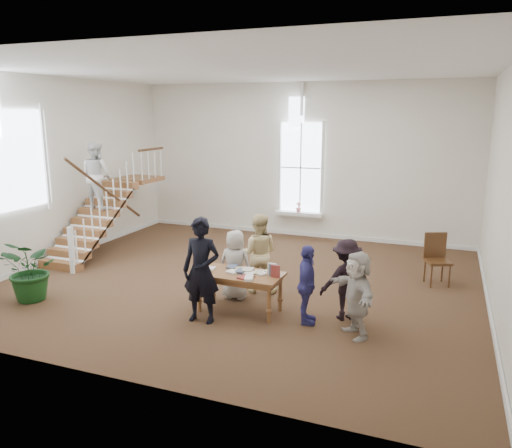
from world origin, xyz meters
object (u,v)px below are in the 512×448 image
at_px(woman_cluster_b, 346,279).
at_px(floor_plant, 32,270).
at_px(woman_cluster_a, 307,285).
at_px(woman_cluster_c, 357,294).
at_px(police_officer, 201,270).
at_px(elderly_woman, 235,264).
at_px(library_table, 240,277).
at_px(side_chair, 437,255).
at_px(person_yellow, 258,253).

distance_m(woman_cluster_b, floor_plant, 6.06).
height_order(woman_cluster_a, woman_cluster_c, woman_cluster_c).
xyz_separation_m(police_officer, elderly_woman, (0.10, 1.25, -0.24)).
bearing_deg(floor_plant, woman_cluster_a, 9.42).
bearing_deg(floor_plant, police_officer, 4.96).
bearing_deg(library_table, side_chair, 42.80).
distance_m(person_yellow, floor_plant, 4.47).
height_order(library_table, floor_plant, floor_plant).
distance_m(library_table, elderly_woman, 0.70).
xyz_separation_m(library_table, woman_cluster_b, (1.89, 0.37, 0.08)).
height_order(police_officer, woman_cluster_a, police_officer).
relative_size(person_yellow, woman_cluster_b, 1.12).
distance_m(person_yellow, woman_cluster_b, 2.08).
bearing_deg(library_table, woman_cluster_c, -6.18).
distance_m(woman_cluster_c, floor_plant, 6.25).
distance_m(library_table, floor_plant, 4.14).
height_order(woman_cluster_a, side_chair, woman_cluster_a).
xyz_separation_m(person_yellow, woman_cluster_b, (1.95, -0.73, -0.09)).
relative_size(police_officer, woman_cluster_c, 1.29).
bearing_deg(woman_cluster_a, police_officer, 97.57).
bearing_deg(woman_cluster_c, floor_plant, -118.98).
bearing_deg(woman_cluster_b, library_table, -23.40).
height_order(person_yellow, woman_cluster_a, person_yellow).
xyz_separation_m(person_yellow, woman_cluster_a, (1.35, -1.18, -0.12)).
height_order(elderly_woman, woman_cluster_c, woman_cluster_c).
distance_m(library_table, woman_cluster_a, 1.29).
distance_m(elderly_woman, side_chair, 4.40).
bearing_deg(woman_cluster_b, side_chair, -153.59).
bearing_deg(elderly_woman, side_chair, -147.11).
bearing_deg(police_officer, side_chair, 40.43).
bearing_deg(police_officer, woman_cluster_c, 4.78).
bearing_deg(elderly_woman, woman_cluster_c, 161.21).
bearing_deg(side_chair, floor_plant, -174.81).
relative_size(woman_cluster_c, side_chair, 1.31).
distance_m(woman_cluster_a, woman_cluster_b, 0.75).
relative_size(police_officer, person_yellow, 1.14).
distance_m(person_yellow, side_chair, 3.89).
xyz_separation_m(library_table, floor_plant, (-4.02, -0.96, -0.03)).
distance_m(floor_plant, side_chair, 8.35).
distance_m(person_yellow, woman_cluster_c, 2.64).
relative_size(police_officer, elderly_woman, 1.35).
xyz_separation_m(person_yellow, side_chair, (3.40, 1.87, -0.19)).
bearing_deg(woman_cluster_a, person_yellow, 38.36).
bearing_deg(library_table, police_officer, -124.13).
height_order(floor_plant, side_chair, floor_plant).
relative_size(police_officer, woman_cluster_b, 1.28).
relative_size(woman_cluster_b, woman_cluster_c, 1.01).
bearing_deg(elderly_woman, library_table, 121.41).
bearing_deg(woman_cluster_a, woman_cluster_b, -63.67).
height_order(police_officer, woman_cluster_b, police_officer).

